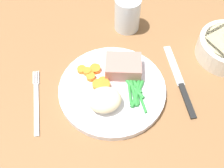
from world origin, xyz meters
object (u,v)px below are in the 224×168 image
(dinner_plate, at_px, (112,89))
(knife, at_px, (180,81))
(meat_portion, at_px, (123,67))
(water_glass, at_px, (127,16))
(fork, at_px, (36,102))

(dinner_plate, bearing_deg, knife, -1.03)
(dinner_plate, height_order, meat_portion, meat_portion)
(dinner_plate, relative_size, meat_portion, 2.99)
(knife, relative_size, water_glass, 2.26)
(meat_portion, bearing_deg, water_glass, 75.47)
(meat_portion, height_order, water_glass, water_glass)
(water_glass, bearing_deg, meat_portion, -104.53)
(knife, bearing_deg, fork, 178.75)
(dinner_plate, distance_m, fork, 0.17)
(dinner_plate, relative_size, knife, 1.16)
(knife, height_order, water_glass, water_glass)
(fork, bearing_deg, meat_portion, 8.24)
(dinner_plate, xyz_separation_m, meat_portion, (0.03, 0.04, 0.03))
(fork, xyz_separation_m, knife, (0.33, -0.00, -0.00))
(fork, distance_m, knife, 0.33)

